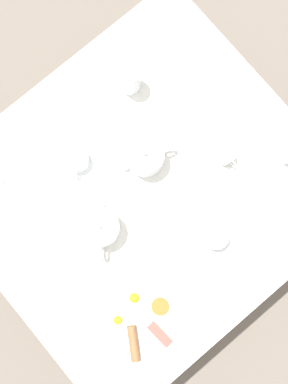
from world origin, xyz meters
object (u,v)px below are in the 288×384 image
Objects in this scene: teapot_near at (145,156)px; teacup_with_saucer_left at (76,160)px; creamer_jug at (226,156)px; fork_by_plate at (15,225)px; breakfast_plate at (140,320)px; spoon_for_tea at (242,97)px; teacup_with_saucer_right at (214,237)px; water_glass_short at (129,78)px; knife_by_plate at (182,93)px; fork_spare at (271,197)px; teapot_far at (100,228)px; napkin_folded at (2,162)px.

teapot_near is 1.40× the size of teacup_with_saucer_left.
creamer_jug is 0.73m from fork_by_plate.
breakfast_plate reaches higher than spoon_for_tea.
teacup_with_saucer_right is 0.59m from water_glass_short.
teapot_near is 0.26m from knife_by_plate.
breakfast_plate is 0.60m from creamer_jug.
fork_spare is (0.32, -0.15, 0.00)m from spoon_for_tea.
teapot_far is 1.38× the size of spoon_for_tea.
fork_by_plate is at bearing -166.55° from breakfast_plate.
water_glass_short is 0.62× the size of knife_by_plate.
napkin_folded is (-0.38, -0.11, -0.05)m from teapot_far.
fork_spare is (0.47, 0.71, -0.00)m from fork_by_plate.
napkin_folded reaches higher than fork_spare.
teacup_with_saucer_left is at bearing -96.08° from knife_by_plate.
napkin_folded is 0.21m from fork_by_plate.
teacup_with_saucer_right is at bearing 30.42° from napkin_folded.
water_glass_short is at bearing -136.42° from spoon_for_tea.
breakfast_plate is 0.56m from teacup_with_saucer_left.
teapot_near is 0.44m from fork_spare.
teacup_with_saucer_left is 0.70× the size of knife_by_plate.
water_glass_short is 0.19m from knife_by_plate.
creamer_jug is 0.64× the size of spoon_for_tea.
creamer_jug is at bearing -7.80° from knife_by_plate.
teacup_with_saucer_right is at bearing 110.68° from teapot_near.
spoon_for_tea is (-0.04, 0.65, -0.05)m from teapot_far.
napkin_folded is at bearing 152.99° from fork_by_plate.
teacup_with_saucer_left is (-0.14, -0.18, -0.02)m from teapot_near.
spoon_for_tea is (-0.29, 0.39, -0.02)m from teacup_with_saucer_right.
breakfast_plate reaches higher than fork_by_plate.
spoon_for_tea is (-0.34, 0.74, -0.01)m from breakfast_plate.
teacup_with_saucer_left is (-0.53, 0.17, 0.02)m from breakfast_plate.
teacup_with_saucer_left is 0.60m from spoon_for_tea.
teacup_with_saucer_right is at bearing 97.87° from breakfast_plate.
teapot_near is 1.58× the size of spoon_for_tea.
fork_by_plate and fork_spare have the same top height.
fork_by_plate is (0.19, -0.10, -0.00)m from napkin_folded.
spoon_for_tea is at bearing 65.52° from napkin_folded.
knife_by_plate is at bearing -33.79° from teapot_far.
creamer_jug reaches higher than spoon_for_tea.
spoon_for_tea is at bearing 114.76° from breakfast_plate.
creamer_jug reaches higher than breakfast_plate.
teapot_near reaches higher than teacup_with_saucer_left.
breakfast_plate is 2.01× the size of napkin_folded.
teacup_with_saucer_right reaches higher than spoon_for_tea.
teapot_far is at bearing -119.68° from fork_spare.
teapot_near is at bearing 52.09° from teacup_with_saucer_left.
teapot_far is 1.23× the size of teacup_with_saucer_left.
spoon_for_tea is (0.05, 0.39, -0.05)m from teapot_near.
fork_by_plate and knife_by_plate have the same top height.
teapot_near and teapot_far have the same top height.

